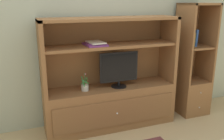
{
  "coord_description": "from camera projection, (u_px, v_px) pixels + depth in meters",
  "views": [
    {
      "loc": [
        -1.1,
        -2.62,
        1.75
      ],
      "look_at": [
        0.0,
        0.35,
        0.85
      ],
      "focal_mm": 39.21,
      "sensor_mm": 36.0,
      "label": 1
    }
  ],
  "objects": [
    {
      "name": "media_console",
      "position": [
        111.0,
        94.0,
        3.44
      ],
      "size": [
        1.84,
        0.49,
        1.54
      ],
      "color": "brown",
      "rests_on": "ground_plane"
    },
    {
      "name": "potted_plant",
      "position": [
        85.0,
        87.0,
        3.23
      ],
      "size": [
        0.1,
        0.11,
        0.24
      ],
      "color": "beige",
      "rests_on": "media_console"
    },
    {
      "name": "bookshelf_tall",
      "position": [
        191.0,
        78.0,
        3.88
      ],
      "size": [
        0.46,
        0.47,
        1.72
      ],
      "color": "brown",
      "rests_on": "ground_plane"
    },
    {
      "name": "upright_book_row",
      "position": [
        191.0,
        39.0,
        3.67
      ],
      "size": [
        0.16,
        0.18,
        0.26
      ],
      "color": "#A56638",
      "rests_on": "bookshelf_tall"
    },
    {
      "name": "ground_plane",
      "position": [
        121.0,
        139.0,
        3.21
      ],
      "size": [
        8.0,
        8.0,
        0.0
      ],
      "primitive_type": "plane",
      "color": "tan"
    },
    {
      "name": "magazine_stack",
      "position": [
        95.0,
        44.0,
        3.16
      ],
      "size": [
        0.28,
        0.34,
        0.05
      ],
      "color": "purple",
      "rests_on": "media_console"
    },
    {
      "name": "painted_rear_wall",
      "position": [
        102.0,
        26.0,
        3.5
      ],
      "size": [
        6.0,
        0.1,
        2.8
      ],
      "primitive_type": "cube",
      "color": "#ADB29E",
      "rests_on": "ground_plane"
    },
    {
      "name": "tv_monitor",
      "position": [
        119.0,
        69.0,
        3.32
      ],
      "size": [
        0.55,
        0.21,
        0.49
      ],
      "color": "black",
      "rests_on": "media_console"
    }
  ]
}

